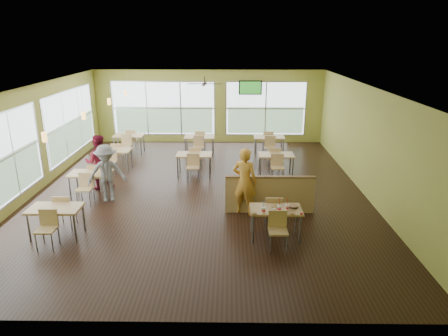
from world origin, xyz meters
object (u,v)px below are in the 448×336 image
at_px(man_plaid, 245,181).
at_px(half_wall_divider, 270,194).
at_px(food_basket, 293,206).
at_px(main_table, 276,213).

bearing_deg(man_plaid, half_wall_divider, -151.57).
height_order(half_wall_divider, food_basket, half_wall_divider).
bearing_deg(man_plaid, food_basket, 151.49).
height_order(main_table, man_plaid, man_plaid).
xyz_separation_m(main_table, man_plaid, (-0.69, 1.36, 0.29)).
distance_m(main_table, food_basket, 0.44).
xyz_separation_m(main_table, food_basket, (0.41, 0.07, 0.15)).
relative_size(main_table, food_basket, 6.23).
distance_m(man_plaid, food_basket, 1.70).
bearing_deg(main_table, man_plaid, 116.74).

